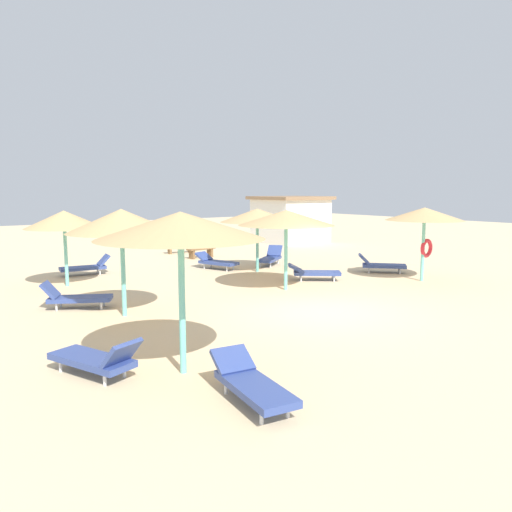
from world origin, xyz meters
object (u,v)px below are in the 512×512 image
parasol_2 (121,221)px  lounger_4 (87,267)px  lounger_3 (381,265)px  lounger_6 (97,359)px  parasol_3 (425,215)px  parasol_4 (64,220)px  lounger_0 (251,383)px  parasol_0 (180,226)px  lounger_5 (313,272)px  bench_1 (201,251)px  lounger_1 (270,258)px  parasol_5 (286,218)px  beach_cabana (290,219)px  lounger_7 (216,262)px  bench_0 (180,247)px  parasol_1 (257,215)px  lounger_2 (75,297)px

parasol_2 → lounger_4: size_ratio=1.46×
lounger_3 → lounger_6: bearing=-162.3°
parasol_3 → parasol_4: (-10.69, 6.81, -0.11)m
lounger_0 → lounger_3: size_ratio=1.09×
parasol_0 → parasol_3: size_ratio=1.09×
lounger_5 → bench_1: (-0.22, 7.68, 0.04)m
lounger_1 → lounger_4: lounger_1 is taller
parasol_5 → beach_cabana: bearing=48.6°
lounger_7 → lounger_4: bearing=159.0°
parasol_4 → beach_cabana: 16.75m
parasol_4 → lounger_4: (1.27, 1.85, -1.98)m
lounger_5 → bench_1: size_ratio=1.23×
parasol_3 → bench_0: (-3.36, 12.31, -2.07)m
lounger_0 → lounger_3: lounger_3 is taller
parasol_0 → lounger_0: parasol_0 is taller
lounger_6 → lounger_7: (8.13, 8.87, -0.01)m
lounger_4 → bench_0: lounger_4 is taller
parasol_1 → lounger_2: size_ratio=1.56×
parasol_1 → lounger_0: parasol_1 is taller
beach_cabana → lounger_6: bearing=-139.4°
bench_0 → lounger_6: bearing=-123.1°
lounger_4 → bench_1: 6.23m
parasol_0 → parasol_1: bearing=46.0°
parasol_1 → lounger_4: size_ratio=1.55×
lounger_0 → bench_1: lounger_0 is taller
parasol_1 → parasol_2: 7.90m
lounger_5 → parasol_1: bearing=99.4°
lounger_5 → lounger_4: bearing=135.2°
parasol_5 → lounger_3: size_ratio=1.75×
parasol_5 → lounger_5: parasol_5 is taller
beach_cabana → lounger_5: bearing=-127.2°
lounger_7 → parasol_2: bearing=-140.1°
parasol_1 → parasol_2: bearing=-153.5°
lounger_3 → parasol_0: bearing=-157.1°
parasol_0 → lounger_0: size_ratio=1.52×
parasol_3 → beach_cabana: 13.89m
parasol_0 → bench_0: bearing=62.0°
lounger_1 → lounger_5: size_ratio=0.99×
parasol_1 → lounger_3: 5.35m
parasol_5 → lounger_2: (-6.43, 1.55, -2.08)m
lounger_5 → lounger_6: size_ratio=0.96×
parasol_1 → lounger_7: (-0.99, 1.57, -1.98)m
lounger_3 → lounger_5: 3.40m
parasol_0 → bench_0: 17.32m
lounger_2 → lounger_7: (6.88, 3.49, -0.01)m
lounger_7 → beach_cabana: 11.35m
bench_0 → lounger_5: bearing=-88.8°
parasol_1 → lounger_3: bearing=-39.4°
parasol_3 → bench_0: 12.93m
parasol_4 → lounger_0: (-0.47, -11.40, -1.99)m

